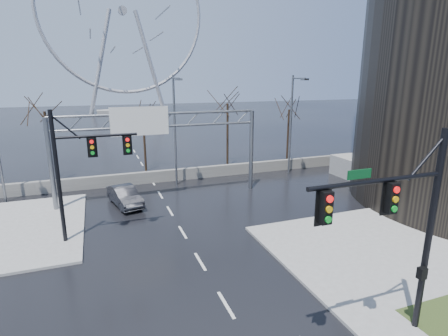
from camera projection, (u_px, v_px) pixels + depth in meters
name	position (u px, v px, depth m)	size (l,w,h in m)	color
ground	(226.00, 305.00, 15.32)	(260.00, 260.00, 0.00)	black
sidewalk_right_ext	(373.00, 247.00, 20.48)	(12.00, 10.00, 0.15)	gray
sidewalk_far	(1.00, 232.00, 22.52)	(10.00, 12.00, 0.15)	gray
barrier_wall	(153.00, 177.00, 33.37)	(52.00, 0.50, 1.10)	slate
signal_mast_near	(405.00, 219.00, 12.17)	(5.52, 0.41, 8.00)	black
signal_mast_far	(78.00, 164.00, 20.30)	(4.72, 0.41, 8.00)	black
sign_gantry	(155.00, 137.00, 27.51)	(16.36, 0.40, 7.60)	slate
streetlight_mid	(175.00, 122.00, 31.05)	(0.50, 2.55, 10.00)	slate
streetlight_right	(293.00, 117.00, 35.08)	(0.50, 2.55, 10.00)	slate
tree_left	(45.00, 120.00, 32.19)	(3.75, 3.75, 7.50)	black
tree_center	(143.00, 123.00, 36.31)	(3.25, 3.25, 6.50)	black
tree_right	(228.00, 111.00, 38.17)	(3.90, 3.90, 7.80)	black
tree_far_right	(289.00, 116.00, 41.51)	(3.40, 3.40, 6.80)	black
ferris_wheel	(123.00, 18.00, 96.89)	(45.00, 6.00, 50.91)	gray
car	(125.00, 196.00, 27.24)	(1.60, 4.59, 1.51)	black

